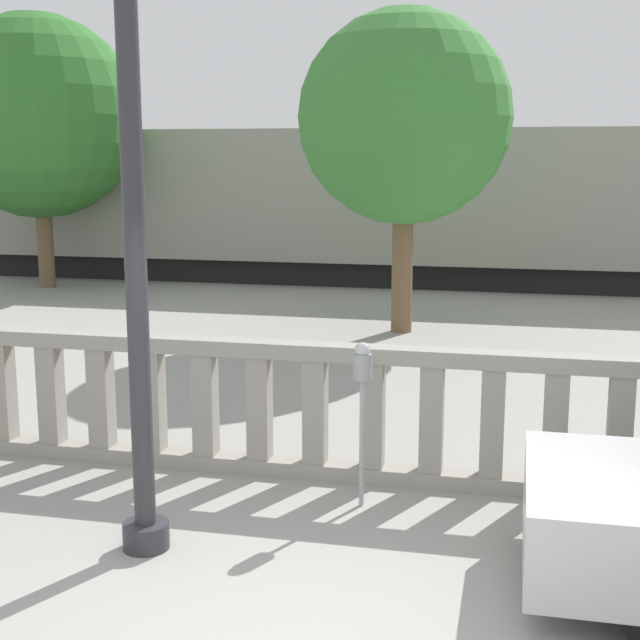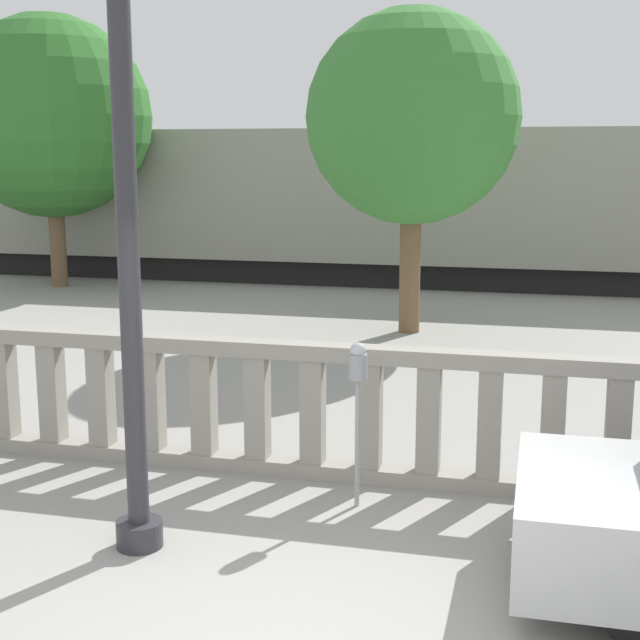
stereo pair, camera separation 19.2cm
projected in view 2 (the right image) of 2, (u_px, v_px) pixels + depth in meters
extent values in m
cube|color=gray|center=(369.00, 474.00, 8.02)|extent=(16.48, 0.24, 0.14)
cube|color=gray|center=(371.00, 354.00, 7.82)|extent=(16.48, 0.24, 0.14)
cube|color=gray|center=(4.00, 389.00, 8.80)|extent=(0.20, 0.20, 0.96)
cube|color=gray|center=(52.00, 392.00, 8.67)|extent=(0.20, 0.20, 0.96)
cube|color=gray|center=(101.00, 396.00, 8.55)|extent=(0.20, 0.20, 0.96)
cube|color=gray|center=(152.00, 399.00, 8.42)|extent=(0.20, 0.20, 0.96)
cube|color=gray|center=(204.00, 403.00, 8.30)|extent=(0.20, 0.20, 0.96)
cube|color=gray|center=(258.00, 407.00, 8.17)|extent=(0.20, 0.20, 0.96)
cube|color=gray|center=(313.00, 411.00, 8.05)|extent=(0.20, 0.20, 0.96)
cube|color=gray|center=(370.00, 415.00, 7.92)|extent=(0.20, 0.20, 0.96)
cube|color=gray|center=(429.00, 419.00, 7.80)|extent=(0.20, 0.20, 0.96)
cube|color=gray|center=(490.00, 423.00, 7.67)|extent=(0.20, 0.20, 0.96)
cube|color=gray|center=(553.00, 428.00, 7.55)|extent=(0.20, 0.20, 0.96)
cube|color=gray|center=(618.00, 432.00, 7.42)|extent=(0.20, 0.20, 0.96)
cylinder|color=#2D2D33|center=(140.00, 534.00, 6.69)|extent=(0.35, 0.35, 0.20)
cylinder|color=#2D2D33|center=(124.00, 152.00, 6.17)|extent=(0.16, 0.16, 5.44)
cylinder|color=#99999E|center=(357.00, 443.00, 7.38)|extent=(0.04, 0.04, 1.09)
cylinder|color=gray|center=(358.00, 367.00, 7.26)|extent=(0.15, 0.15, 0.21)
sphere|color=#B2B7BC|center=(358.00, 350.00, 7.23)|extent=(0.13, 0.13, 0.13)
cylinder|color=black|center=(637.00, 502.00, 6.63)|extent=(0.71, 0.18, 0.71)
cube|color=black|center=(495.00, 273.00, 19.87)|extent=(24.95, 2.08, 0.55)
cube|color=gray|center=(498.00, 196.00, 19.56)|extent=(25.46, 2.61, 2.89)
cylinder|color=brown|center=(58.00, 240.00, 19.62)|extent=(0.35, 0.35, 2.06)
sphere|color=#2D6B28|center=(51.00, 117.00, 19.13)|extent=(4.33, 4.33, 4.33)
cylinder|color=brown|center=(410.00, 266.00, 14.55)|extent=(0.34, 0.34, 2.20)
sphere|color=#387A33|center=(413.00, 117.00, 14.12)|extent=(3.41, 3.41, 3.41)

